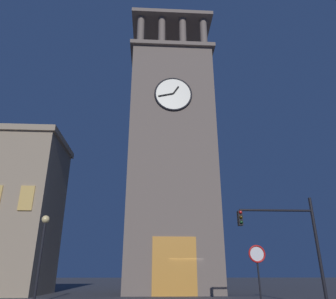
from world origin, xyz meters
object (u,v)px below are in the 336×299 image
at_px(clocktower, 171,159).
at_px(street_lamp, 43,239).
at_px(traffic_signal_near, 289,233).
at_px(no_horn_sign, 257,259).

bearing_deg(clocktower, street_lamp, 47.44).
height_order(traffic_signal_near, no_horn_sign, traffic_signal_near).
xyz_separation_m(clocktower, no_horn_sign, (-3.07, 12.53, -9.26)).
bearing_deg(street_lamp, no_horn_sign, 159.82).
xyz_separation_m(clocktower, street_lamp, (7.83, 8.53, -8.10)).
bearing_deg(no_horn_sign, street_lamp, -20.18).
bearing_deg(traffic_signal_near, clocktower, -64.64).
distance_m(traffic_signal_near, no_horn_sign, 2.92).
bearing_deg(no_horn_sign, clocktower, -76.24).
bearing_deg(no_horn_sign, traffic_signal_near, -148.93).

